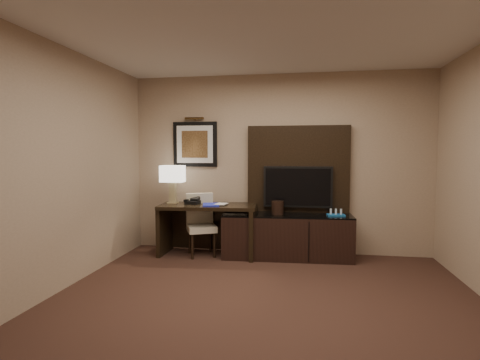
% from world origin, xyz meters
% --- Properties ---
extents(floor, '(4.50, 5.00, 0.01)m').
position_xyz_m(floor, '(0.00, 0.00, -0.01)').
color(floor, '#341E17').
rests_on(floor, ground).
extents(ceiling, '(4.50, 5.00, 0.01)m').
position_xyz_m(ceiling, '(0.00, 0.00, 2.70)').
color(ceiling, silver).
rests_on(ceiling, wall_back).
extents(wall_back, '(4.50, 0.01, 2.70)m').
position_xyz_m(wall_back, '(0.00, 2.50, 1.35)').
color(wall_back, tan).
rests_on(wall_back, floor).
extents(wall_front, '(4.50, 0.01, 2.70)m').
position_xyz_m(wall_front, '(0.00, -2.50, 1.35)').
color(wall_front, tan).
rests_on(wall_front, floor).
extents(wall_left, '(0.01, 5.00, 2.70)m').
position_xyz_m(wall_left, '(-2.25, 0.00, 1.35)').
color(wall_left, tan).
rests_on(wall_left, floor).
extents(desk, '(1.45, 0.71, 0.76)m').
position_xyz_m(desk, '(-1.00, 2.10, 0.38)').
color(desk, black).
rests_on(desk, floor).
extents(credenza, '(1.87, 0.60, 0.64)m').
position_xyz_m(credenza, '(0.16, 2.15, 0.32)').
color(credenza, black).
rests_on(credenza, floor).
extents(tv_wall_panel, '(1.50, 0.12, 1.30)m').
position_xyz_m(tv_wall_panel, '(0.30, 2.44, 1.27)').
color(tv_wall_panel, black).
rests_on(tv_wall_panel, wall_back).
extents(tv, '(1.00, 0.08, 0.60)m').
position_xyz_m(tv, '(0.30, 2.34, 1.02)').
color(tv, black).
rests_on(tv, tv_wall_panel).
extents(artwork, '(0.70, 0.04, 0.70)m').
position_xyz_m(artwork, '(-1.30, 2.48, 1.65)').
color(artwork, black).
rests_on(artwork, wall_back).
extents(picture_light, '(0.04, 0.04, 0.30)m').
position_xyz_m(picture_light, '(-1.30, 2.44, 2.05)').
color(picture_light, '#432E15').
rests_on(picture_light, wall_back).
extents(desk_chair, '(0.56, 0.59, 0.84)m').
position_xyz_m(desk_chair, '(-1.09, 2.06, 0.42)').
color(desk_chair, beige).
rests_on(desk_chair, floor).
extents(table_lamp, '(0.35, 0.21, 0.57)m').
position_xyz_m(table_lamp, '(-1.57, 2.17, 1.04)').
color(table_lamp, tan).
rests_on(table_lamp, desk).
extents(desk_phone, '(0.22, 0.20, 0.10)m').
position_xyz_m(desk_phone, '(-1.24, 2.12, 0.81)').
color(desk_phone, black).
rests_on(desk_phone, desk).
extents(blue_folder, '(0.30, 0.35, 0.02)m').
position_xyz_m(blue_folder, '(-0.94, 2.03, 0.77)').
color(blue_folder, '#1A24AB').
rests_on(blue_folder, desk).
extents(book, '(0.16, 0.05, 0.22)m').
position_xyz_m(book, '(-0.88, 2.10, 0.87)').
color(book, tan).
rests_on(book, desk).
extents(ice_bucket, '(0.19, 0.19, 0.20)m').
position_xyz_m(ice_bucket, '(0.02, 2.14, 0.73)').
color(ice_bucket, black).
rests_on(ice_bucket, credenza).
extents(minibar_tray, '(0.26, 0.18, 0.09)m').
position_xyz_m(minibar_tray, '(0.84, 2.16, 0.68)').
color(minibar_tray, '#1962A7').
rests_on(minibar_tray, credenza).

